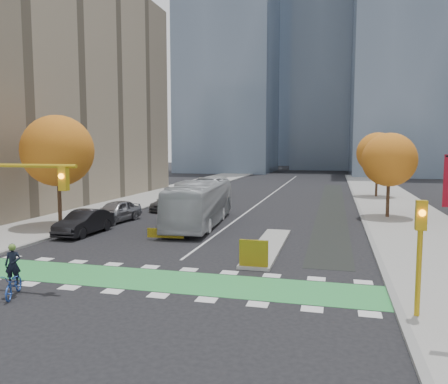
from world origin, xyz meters
The scene contains 24 objects.
ground centered at (0.00, 0.00, 0.00)m, with size 300.00×300.00×0.00m, color black.
sidewalk_west centered at (-13.50, 20.00, 0.07)m, with size 7.00×120.00×0.15m, color gray.
sidewalk_east centered at (13.50, 20.00, 0.07)m, with size 7.00×120.00×0.15m, color gray.
curb_west centered at (-10.00, 20.00, 0.07)m, with size 0.30×120.00×0.16m, color gray.
curb_east centered at (10.00, 20.00, 0.07)m, with size 0.30×120.00×0.16m, color gray.
bike_crossing centered at (0.00, 1.50, 0.01)m, with size 20.00×3.00×0.01m, color green.
centre_line centered at (0.00, 40.00, 0.01)m, with size 0.15×70.00×0.01m, color silver.
bike_lane_paint centered at (7.50, 30.00, 0.01)m, with size 2.50×50.00×0.01m, color black.
median_island centered at (4.00, 9.00, 0.08)m, with size 1.60×10.00×0.16m, color gray.
hazard_board centered at (4.00, 4.20, 0.80)m, with size 1.40×0.12×1.30m, color yellow.
building_west centered at (-24.00, 22.00, 12.50)m, with size 16.00×44.00×25.00m, color gray.
tower_nw centered at (-18.00, 90.00, 35.00)m, with size 22.00×22.00×70.00m, color #47566B.
tower_nc centered at (6.00, 110.00, 45.00)m, with size 20.00×20.00×90.00m, color #47566B.
tower_ne centered at (20.00, 85.00, 30.00)m, with size 18.00×24.00×60.00m, color #47566B.
tower_far centered at (-4.00, 140.00, 40.00)m, with size 26.00×26.00×80.00m, color #47566B.
tree_west centered at (-12.00, 12.00, 5.62)m, with size 5.20×5.20×8.22m.
tree_east_near centered at (12.00, 22.00, 4.86)m, with size 4.40×4.40×7.08m.
tree_east_far centered at (12.50, 38.00, 5.24)m, with size 4.80×4.80×7.65m.
traffic_signal_east centered at (10.50, -0.51, 2.73)m, with size 0.35×0.43×4.10m.
cyclist centered at (-4.45, -1.89, 0.70)m, with size 1.30×1.93×2.11m.
bus centered at (-2.15, 15.31, 1.70)m, with size 2.86×12.22×3.40m, color #ABAFB3.
parked_car_a centered at (-9.00, 14.89, 0.86)m, with size 2.02×5.02×1.71m, color gray.
parked_car_b centered at (-8.67, 9.89, 0.82)m, with size 1.74×5.00×1.65m, color black.
parked_car_c centered at (-7.36, 22.20, 0.74)m, with size 2.08×5.12×1.49m, color #515257.
Camera 1 is at (7.66, -16.03, 5.83)m, focal length 35.00 mm.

